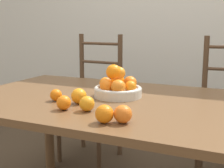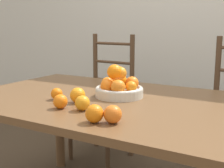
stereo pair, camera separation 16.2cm
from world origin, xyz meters
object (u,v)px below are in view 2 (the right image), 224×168
object	(u,v)px
orange_loose_1	(78,95)
orange_loose_5	(82,103)
orange_loose_3	(57,94)
orange_loose_0	(113,114)
orange_loose_4	(60,101)
orange_loose_2	(94,114)
chair_left	(104,101)
fruit_bowl	(119,87)

from	to	relation	value
orange_loose_1	orange_loose_5	size ratio (longest dim) A/B	1.11
orange_loose_1	orange_loose_3	distance (m)	0.14
orange_loose_0	orange_loose_4	world-z (taller)	orange_loose_0
orange_loose_2	orange_loose_3	world-z (taller)	orange_loose_2
chair_left	orange_loose_0	bearing A→B (deg)	-53.28
orange_loose_0	orange_loose_4	distance (m)	0.33
orange_loose_3	orange_loose_5	xyz separation A→B (m)	(0.24, -0.10, 0.00)
orange_loose_1	orange_loose_4	distance (m)	0.13
chair_left	orange_loose_4	bearing A→B (deg)	-64.94
orange_loose_4	chair_left	world-z (taller)	chair_left
orange_loose_0	orange_loose_5	xyz separation A→B (m)	(-0.21, 0.09, -0.00)
orange_loose_4	orange_loose_2	bearing A→B (deg)	-21.07
orange_loose_5	chair_left	bearing A→B (deg)	117.03
orange_loose_3	orange_loose_0	bearing A→B (deg)	-23.45
orange_loose_1	orange_loose_4	bearing A→B (deg)	-91.61
orange_loose_0	orange_loose_3	bearing A→B (deg)	156.55
orange_loose_0	orange_loose_5	bearing A→B (deg)	156.66
orange_loose_1	chair_left	size ratio (longest dim) A/B	0.07
orange_loose_1	fruit_bowl	bearing A→B (deg)	62.86
orange_loose_4	chair_left	size ratio (longest dim) A/B	0.07
orange_loose_1	orange_loose_3	xyz separation A→B (m)	(-0.14, -0.00, -0.01)
orange_loose_1	orange_loose_2	bearing A→B (deg)	-42.19
orange_loose_3	chair_left	size ratio (longest dim) A/B	0.06
orange_loose_2	chair_left	bearing A→B (deg)	120.23
chair_left	orange_loose_1	bearing A→B (deg)	-62.09
orange_loose_2	orange_loose_4	bearing A→B (deg)	158.93
orange_loose_1	chair_left	bearing A→B (deg)	114.51
orange_loose_1	chair_left	world-z (taller)	chair_left
fruit_bowl	orange_loose_4	distance (m)	0.37
orange_loose_2	chair_left	distance (m)	1.38
fruit_bowl	orange_loose_0	size ratio (longest dim) A/B	3.52
fruit_bowl	orange_loose_3	bearing A→B (deg)	-138.19
fruit_bowl	orange_loose_4	size ratio (longest dim) A/B	3.84
orange_loose_4	fruit_bowl	bearing A→B (deg)	71.56
orange_loose_3	orange_loose_5	size ratio (longest dim) A/B	0.88
orange_loose_1	orange_loose_0	bearing A→B (deg)	-31.81
orange_loose_4	chair_left	xyz separation A→B (m)	(-0.43, 1.07, -0.28)
fruit_bowl	orange_loose_2	size ratio (longest dim) A/B	3.47
fruit_bowl	orange_loose_4	world-z (taller)	fruit_bowl
orange_loose_1	orange_loose_4	xyz separation A→B (m)	(-0.00, -0.13, -0.00)
orange_loose_3	orange_loose_4	bearing A→B (deg)	-44.44
orange_loose_0	fruit_bowl	bearing A→B (deg)	116.11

